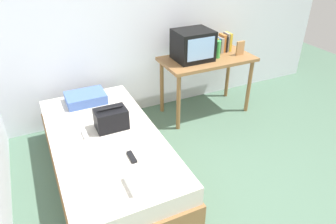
{
  "coord_description": "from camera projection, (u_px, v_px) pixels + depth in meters",
  "views": [
    {
      "loc": [
        -1.52,
        -1.58,
        2.15
      ],
      "look_at": [
        -0.34,
        0.92,
        0.51
      ],
      "focal_mm": 33.22,
      "sensor_mm": 36.0,
      "label": 1
    }
  ],
  "objects": [
    {
      "name": "book_row",
      "position": [
        221.0,
        43.0,
        4.01
      ],
      "size": [
        0.26,
        0.17,
        0.24
      ],
      "color": "gold",
      "rests_on": "desk"
    },
    {
      "name": "ground_plane",
      "position": [
        243.0,
        197.0,
        2.89
      ],
      "size": [
        8.0,
        8.0,
        0.0
      ],
      "primitive_type": "plane",
      "color": "#4C6B56"
    },
    {
      "name": "desk",
      "position": [
        207.0,
        65.0,
        3.92
      ],
      "size": [
        1.16,
        0.6,
        0.76
      ],
      "color": "olive",
      "rests_on": "ground"
    },
    {
      "name": "water_bottle",
      "position": [
        218.0,
        49.0,
        3.81
      ],
      "size": [
        0.07,
        0.07,
        0.21
      ],
      "primitive_type": "cylinder",
      "color": "green",
      "rests_on": "desk"
    },
    {
      "name": "handbag",
      "position": [
        111.0,
        119.0,
        2.95
      ],
      "size": [
        0.3,
        0.2,
        0.22
      ],
      "color": "black",
      "rests_on": "bed"
    },
    {
      "name": "picture_frame",
      "position": [
        240.0,
        48.0,
        3.91
      ],
      "size": [
        0.11,
        0.02,
        0.18
      ],
      "primitive_type": "cube",
      "color": "#B27F4C",
      "rests_on": "desk"
    },
    {
      "name": "wall_back",
      "position": [
        155.0,
        10.0,
        3.78
      ],
      "size": [
        5.2,
        0.1,
        2.6
      ],
      "primitive_type": "cube",
      "color": "silver",
      "rests_on": "ground"
    },
    {
      "name": "bed",
      "position": [
        108.0,
        157.0,
        3.01
      ],
      "size": [
        1.0,
        2.0,
        0.49
      ],
      "color": "olive",
      "rests_on": "ground"
    },
    {
      "name": "magazine",
      "position": [
        114.0,
        166.0,
        2.51
      ],
      "size": [
        0.21,
        0.29,
        0.01
      ],
      "primitive_type": "cube",
      "color": "white",
      "rests_on": "bed"
    },
    {
      "name": "remote_dark",
      "position": [
        132.0,
        157.0,
        2.6
      ],
      "size": [
        0.04,
        0.16,
        0.02
      ],
      "primitive_type": "cube",
      "color": "black",
      "rests_on": "bed"
    },
    {
      "name": "tv",
      "position": [
        193.0,
        45.0,
        3.73
      ],
      "size": [
        0.44,
        0.39,
        0.36
      ],
      "color": "black",
      "rests_on": "desk"
    },
    {
      "name": "folded_towel",
      "position": [
        146.0,
        180.0,
        2.34
      ],
      "size": [
        0.28,
        0.22,
        0.06
      ],
      "primitive_type": "cube",
      "color": "white",
      "rests_on": "bed"
    },
    {
      "name": "remote_silver",
      "position": [
        85.0,
        134.0,
        2.89
      ],
      "size": [
        0.04,
        0.14,
        0.02
      ],
      "primitive_type": "cube",
      "color": "#B7B7BC",
      "rests_on": "bed"
    },
    {
      "name": "pillow",
      "position": [
        86.0,
        98.0,
        3.42
      ],
      "size": [
        0.42,
        0.31,
        0.11
      ],
      "primitive_type": "cube",
      "color": "#4766AD",
      "rests_on": "bed"
    }
  ]
}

